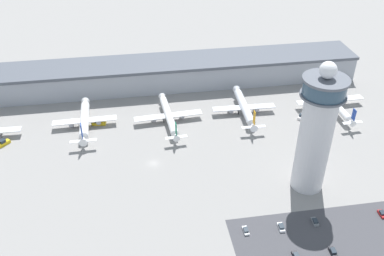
{
  "coord_description": "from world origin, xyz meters",
  "views": [
    {
      "loc": [
        -6.44,
        -145.17,
        115.13
      ],
      "look_at": [
        18.73,
        12.13,
        8.3
      ],
      "focal_mm": 40.0,
      "sensor_mm": 36.0,
      "label": 1
    }
  ],
  "objects_px": {
    "car_white_wagon": "(296,256)",
    "car_black_suv": "(246,231)",
    "airplane_gate_charlie": "(85,120)",
    "car_grey_coupe": "(315,222)",
    "service_truck_baggage": "(302,117)",
    "car_maroon_suv": "(382,214)",
    "control_tower": "(316,131)",
    "airplane_gate_foxtrot": "(331,100)",
    "airplane_gate_delta": "(169,116)",
    "car_yellow_taxi": "(281,227)",
    "car_red_hatchback": "(333,252)",
    "service_truck_catering": "(2,144)",
    "service_truck_fuel": "(99,123)",
    "airplane_gate_echo": "(244,107)"
  },
  "relations": [
    {
      "from": "airplane_gate_delta",
      "to": "car_white_wagon",
      "type": "height_order",
      "value": "airplane_gate_delta"
    },
    {
      "from": "airplane_gate_foxtrot",
      "to": "car_red_hatchback",
      "type": "xyz_separation_m",
      "value": [
        -39.25,
        -90.12,
        -3.6
      ]
    },
    {
      "from": "service_truck_fuel",
      "to": "car_yellow_taxi",
      "type": "height_order",
      "value": "service_truck_fuel"
    },
    {
      "from": "car_white_wagon",
      "to": "car_black_suv",
      "type": "bearing_deg",
      "value": 134.95
    },
    {
      "from": "airplane_gate_foxtrot",
      "to": "car_yellow_taxi",
      "type": "bearing_deg",
      "value": -124.54
    },
    {
      "from": "car_red_hatchback",
      "to": "car_maroon_suv",
      "type": "bearing_deg",
      "value": 28.36
    },
    {
      "from": "service_truck_catering",
      "to": "car_black_suv",
      "type": "xyz_separation_m",
      "value": [
        96.1,
        -67.68,
        -0.42
      ]
    },
    {
      "from": "service_truck_fuel",
      "to": "service_truck_catering",
      "type": "bearing_deg",
      "value": -165.68
    },
    {
      "from": "car_grey_coupe",
      "to": "service_truck_catering",
      "type": "bearing_deg",
      "value": 151.07
    },
    {
      "from": "car_maroon_suv",
      "to": "car_grey_coupe",
      "type": "relative_size",
      "value": 0.97
    },
    {
      "from": "control_tower",
      "to": "airplane_gate_echo",
      "type": "relative_size",
      "value": 1.39
    },
    {
      "from": "car_black_suv",
      "to": "car_grey_coupe",
      "type": "bearing_deg",
      "value": 0.42
    },
    {
      "from": "airplane_gate_delta",
      "to": "car_grey_coupe",
      "type": "xyz_separation_m",
      "value": [
        44.81,
        -75.1,
        -3.19
      ]
    },
    {
      "from": "service_truck_baggage",
      "to": "car_black_suv",
      "type": "xyz_separation_m",
      "value": [
        -47.29,
        -68.48,
        -0.32
      ]
    },
    {
      "from": "service_truck_catering",
      "to": "service_truck_baggage",
      "type": "distance_m",
      "value": 143.38
    },
    {
      "from": "airplane_gate_echo",
      "to": "car_grey_coupe",
      "type": "distance_m",
      "value": 76.99
    },
    {
      "from": "airplane_gate_charlie",
      "to": "car_grey_coupe",
      "type": "xyz_separation_m",
      "value": [
        85.24,
        -76.93,
        -3.47
      ]
    },
    {
      "from": "airplane_gate_foxtrot",
      "to": "car_white_wagon",
      "type": "distance_m",
      "value": 104.02
    },
    {
      "from": "service_truck_baggage",
      "to": "car_maroon_suv",
      "type": "xyz_separation_m",
      "value": [
        4.75,
        -68.55,
        -0.26
      ]
    },
    {
      "from": "airplane_gate_delta",
      "to": "car_red_hatchback",
      "type": "distance_m",
      "value": 100.05
    },
    {
      "from": "control_tower",
      "to": "service_truck_baggage",
      "type": "xyz_separation_m",
      "value": [
        16.72,
        47.96,
        -25.34
      ]
    },
    {
      "from": "service_truck_fuel",
      "to": "car_white_wagon",
      "type": "xyz_separation_m",
      "value": [
        66.7,
        -92.38,
        -0.33
      ]
    },
    {
      "from": "airplane_gate_foxtrot",
      "to": "car_grey_coupe",
      "type": "xyz_separation_m",
      "value": [
        -39.77,
        -76.08,
        -3.68
      ]
    },
    {
      "from": "car_black_suv",
      "to": "airplane_gate_foxtrot",
      "type": "bearing_deg",
      "value": 49.23
    },
    {
      "from": "car_white_wagon",
      "to": "service_truck_baggage",
      "type": "bearing_deg",
      "value": 67.76
    },
    {
      "from": "control_tower",
      "to": "car_black_suv",
      "type": "xyz_separation_m",
      "value": [
        -30.57,
        -20.52,
        -25.66
      ]
    },
    {
      "from": "service_truck_fuel",
      "to": "car_grey_coupe",
      "type": "bearing_deg",
      "value": -44.81
    },
    {
      "from": "control_tower",
      "to": "service_truck_catering",
      "type": "height_order",
      "value": "control_tower"
    },
    {
      "from": "service_truck_fuel",
      "to": "service_truck_baggage",
      "type": "distance_m",
      "value": 100.82
    },
    {
      "from": "airplane_gate_delta",
      "to": "airplane_gate_foxtrot",
      "type": "relative_size",
      "value": 0.88
    },
    {
      "from": "airplane_gate_charlie",
      "to": "car_grey_coupe",
      "type": "relative_size",
      "value": 8.86
    },
    {
      "from": "car_yellow_taxi",
      "to": "car_white_wagon",
      "type": "bearing_deg",
      "value": -86.62
    },
    {
      "from": "car_red_hatchback",
      "to": "service_truck_fuel",
      "type": "bearing_deg",
      "value": 130.68
    },
    {
      "from": "airplane_gate_delta",
      "to": "service_truck_baggage",
      "type": "bearing_deg",
      "value": -5.88
    },
    {
      "from": "airplane_gate_charlie",
      "to": "service_truck_baggage",
      "type": "height_order",
      "value": "airplane_gate_charlie"
    },
    {
      "from": "airplane_gate_echo",
      "to": "car_yellow_taxi",
      "type": "distance_m",
      "value": 77.75
    },
    {
      "from": "control_tower",
      "to": "service_truck_fuel",
      "type": "bearing_deg",
      "value": 145.17
    },
    {
      "from": "car_grey_coupe",
      "to": "airplane_gate_delta",
      "type": "bearing_deg",
      "value": 120.82
    },
    {
      "from": "service_truck_baggage",
      "to": "car_grey_coupe",
      "type": "bearing_deg",
      "value": -107.32
    },
    {
      "from": "airplane_gate_charlie",
      "to": "airplane_gate_foxtrot",
      "type": "distance_m",
      "value": 125.02
    },
    {
      "from": "control_tower",
      "to": "car_yellow_taxi",
      "type": "xyz_separation_m",
      "value": [
        -17.67,
        -21.05,
        -25.58
      ]
    },
    {
      "from": "airplane_gate_charlie",
      "to": "car_maroon_suv",
      "type": "relative_size",
      "value": 9.13
    },
    {
      "from": "car_grey_coupe",
      "to": "service_truck_fuel",
      "type": "bearing_deg",
      "value": 135.19
    },
    {
      "from": "car_maroon_suv",
      "to": "service_truck_catering",
      "type": "bearing_deg",
      "value": 155.43
    },
    {
      "from": "airplane_gate_echo",
      "to": "service_truck_catering",
      "type": "bearing_deg",
      "value": -175.47
    },
    {
      "from": "service_truck_fuel",
      "to": "service_truck_baggage",
      "type": "height_order",
      "value": "service_truck_baggage"
    },
    {
      "from": "service_truck_baggage",
      "to": "car_red_hatchback",
      "type": "relative_size",
      "value": 1.37
    },
    {
      "from": "airplane_gate_foxtrot",
      "to": "airplane_gate_delta",
      "type": "bearing_deg",
      "value": -179.34
    },
    {
      "from": "service_truck_fuel",
      "to": "car_red_hatchback",
      "type": "distance_m",
      "value": 122.0
    },
    {
      "from": "airplane_gate_foxtrot",
      "to": "car_maroon_suv",
      "type": "height_order",
      "value": "airplane_gate_foxtrot"
    }
  ]
}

